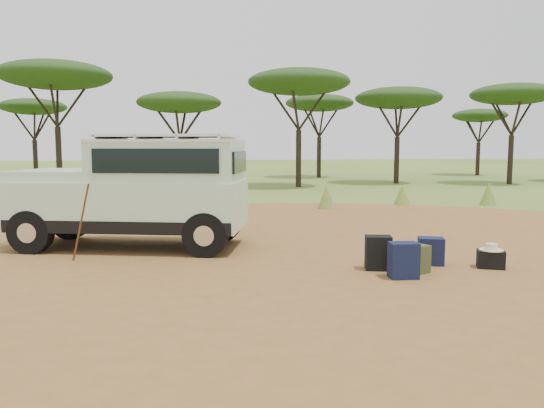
{
  "coord_description": "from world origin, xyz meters",
  "views": [
    {
      "loc": [
        -1.6,
        -8.94,
        2.14
      ],
      "look_at": [
        0.0,
        1.21,
        1.0
      ],
      "focal_mm": 35.0,
      "sensor_mm": 36.0,
      "label": 1
    }
  ],
  "objects": [
    {
      "name": "backpack_olive",
      "position": [
        2.19,
        -0.72,
        0.24
      ],
      "size": [
        0.42,
        0.37,
        0.48
      ],
      "primitive_type": "cube",
      "rotation": [
        0.0,
        0.0,
        0.44
      ],
      "color": "#404821",
      "rests_on": "ground"
    },
    {
      "name": "grass_fringe",
      "position": [
        0.12,
        8.67,
        0.4
      ],
      "size": [
        36.6,
        1.6,
        0.9
      ],
      "color": "#4F7329",
      "rests_on": "ground"
    },
    {
      "name": "stuff_sack",
      "position": [
        1.92,
        -0.82,
        0.16
      ],
      "size": [
        0.43,
        0.43,
        0.33
      ],
      "primitive_type": "cylinder",
      "rotation": [
        1.57,
        0.0,
        0.4
      ],
      "color": "black",
      "rests_on": "ground"
    },
    {
      "name": "dirt_clearing",
      "position": [
        0.0,
        0.0,
        0.0
      ],
      "size": [
        23.0,
        23.0,
        0.01
      ],
      "primitive_type": "cylinder",
      "color": "brown",
      "rests_on": "ground"
    },
    {
      "name": "backpack_navy",
      "position": [
        1.8,
        -1.0,
        0.29
      ],
      "size": [
        0.47,
        0.35,
        0.59
      ],
      "primitive_type": "cube",
      "rotation": [
        0.0,
        0.0,
        -0.08
      ],
      "color": "#121538",
      "rests_on": "ground"
    },
    {
      "name": "ground",
      "position": [
        0.0,
        0.0,
        0.0
      ],
      "size": [
        140.0,
        140.0,
        0.0
      ],
      "primitive_type": "plane",
      "color": "#4F7329",
      "rests_on": "ground"
    },
    {
      "name": "hard_case",
      "position": [
        3.59,
        -0.56,
        0.16
      ],
      "size": [
        0.54,
        0.48,
        0.32
      ],
      "primitive_type": "cube",
      "rotation": [
        0.0,
        0.0,
        -0.43
      ],
      "color": "black",
      "rests_on": "ground"
    },
    {
      "name": "acacia_treeline",
      "position": [
        0.75,
        19.81,
        4.87
      ],
      "size": [
        46.7,
        13.2,
        6.26
      ],
      "color": "black",
      "rests_on": "ground"
    },
    {
      "name": "backpack_black",
      "position": [
        1.6,
        -0.37,
        0.3
      ],
      "size": [
        0.49,
        0.41,
        0.59
      ],
      "primitive_type": "cube",
      "rotation": [
        0.0,
        0.0,
        -0.22
      ],
      "color": "black",
      "rests_on": "ground"
    },
    {
      "name": "walking_staff",
      "position": [
        -3.57,
        1.1,
        0.73
      ],
      "size": [
        0.4,
        0.2,
        1.45
      ],
      "primitive_type": "cylinder",
      "rotation": [
        0.26,
        0.0,
        1.16
      ],
      "color": "#5F3116",
      "rests_on": "ground"
    },
    {
      "name": "safari_vehicle",
      "position": [
        -2.64,
        2.37,
        1.14
      ],
      "size": [
        5.14,
        3.04,
        2.36
      ],
      "rotation": [
        0.0,
        0.0,
        -0.25
      ],
      "color": "#BBD9B9",
      "rests_on": "ground"
    },
    {
      "name": "safari_hat",
      "position": [
        3.59,
        -0.56,
        0.36
      ],
      "size": [
        0.4,
        0.4,
        0.12
      ],
      "color": "beige",
      "rests_on": "hard_case"
    },
    {
      "name": "duffel_navy",
      "position": [
        2.68,
        -0.14,
        0.25
      ],
      "size": [
        0.52,
        0.45,
        0.49
      ],
      "primitive_type": "cube",
      "rotation": [
        0.0,
        0.0,
        -0.31
      ],
      "color": "#121538",
      "rests_on": "ground"
    }
  ]
}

